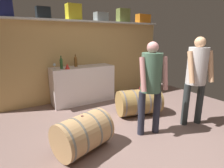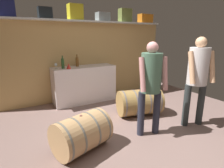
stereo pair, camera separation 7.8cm
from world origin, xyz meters
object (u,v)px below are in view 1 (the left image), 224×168
(wine_bottle_amber, at_px, (76,61))
(wine_barrel_far, at_px, (83,133))
(tasting_cup, at_px, (141,88))
(wine_barrel_near, at_px, (139,102))
(toolcase_navy, at_px, (3,8))
(work_cabinet, at_px, (83,84))
(winemaker_pouring, at_px, (197,73))
(wine_bottle_green, at_px, (61,63))
(toolcase_orange, at_px, (143,19))
(visitor_tasting, at_px, (151,80))
(red_funnel, at_px, (67,66))
(toolcase_olive, at_px, (123,16))
(toolcase_grey, at_px, (101,17))
(toolcase_yellow, at_px, (73,12))
(wine_glass, at_px, (54,65))
(toolcase_black, at_px, (43,13))

(wine_bottle_amber, relative_size, wine_barrel_far, 0.32)
(wine_barrel_far, xyz_separation_m, tasting_cup, (1.58, 0.61, 0.31))
(tasting_cup, bearing_deg, wine_barrel_near, 180.00)
(toolcase_navy, xyz_separation_m, work_cabinet, (1.54, -0.17, -1.73))
(toolcase_navy, distance_m, winemaker_pouring, 3.92)
(wine_bottle_green, bearing_deg, toolcase_orange, 5.51)
(work_cabinet, relative_size, visitor_tasting, 0.99)
(tasting_cup, bearing_deg, red_funnel, 135.53)
(toolcase_olive, xyz_separation_m, wine_barrel_near, (-0.58, -1.53, -1.92))
(toolcase_orange, bearing_deg, toolcase_grey, 176.45)
(toolcase_yellow, height_order, red_funnel, toolcase_yellow)
(wine_glass, xyz_separation_m, tasting_cup, (1.47, -1.33, -0.43))
(toolcase_black, relative_size, wine_barrel_far, 0.32)
(wine_barrel_near, bearing_deg, tasting_cup, 13.98)
(toolcase_yellow, xyz_separation_m, wine_barrel_near, (0.83, -1.53, -1.92))
(wine_bottle_green, height_order, wine_glass, wine_bottle_green)
(wine_barrel_near, bearing_deg, work_cabinet, 132.61)
(work_cabinet, height_order, wine_barrel_far, work_cabinet)
(work_cabinet, bearing_deg, toolcase_navy, 173.56)
(winemaker_pouring, bearing_deg, toolcase_orange, -87.77)
(wine_bottle_amber, height_order, wine_bottle_green, wine_bottle_green)
(winemaker_pouring, bearing_deg, wine_bottle_amber, -38.81)
(red_funnel, distance_m, tasting_cup, 1.74)
(wine_bottle_green, xyz_separation_m, wine_glass, (-0.15, 0.05, -0.04))
(toolcase_grey, distance_m, wine_bottle_green, 1.61)
(toolcase_black, height_order, red_funnel, toolcase_black)
(toolcase_orange, bearing_deg, work_cabinet, -178.67)
(red_funnel, distance_m, wine_barrel_near, 1.81)
(toolcase_grey, distance_m, tasting_cup, 2.18)
(toolcase_black, xyz_separation_m, toolcase_yellow, (0.69, 0.00, 0.06))
(wine_bottle_green, bearing_deg, work_cabinet, 7.88)
(red_funnel, bearing_deg, toolcase_grey, 17.65)
(wine_bottle_green, xyz_separation_m, wine_barrel_far, (-0.26, -1.89, -0.78))
(toolcase_black, xyz_separation_m, wine_glass, (0.11, -0.19, -1.13))
(wine_barrel_far, height_order, winemaker_pouring, winemaker_pouring)
(wine_bottle_green, height_order, red_funnel, wine_bottle_green)
(wine_glass, relative_size, tasting_cup, 2.14)
(wine_barrel_far, bearing_deg, wine_barrel_near, 3.81)
(toolcase_orange, relative_size, wine_barrel_near, 0.43)
(work_cabinet, relative_size, red_funnel, 12.29)
(wine_barrel_near, xyz_separation_m, visitor_tasting, (-0.36, -0.73, 0.69))
(toolcase_olive, height_order, visitor_tasting, toolcase_olive)
(wine_bottle_amber, xyz_separation_m, wine_bottle_green, (-0.39, -0.14, 0.00))
(wine_glass, bearing_deg, toolcase_grey, 8.32)
(toolcase_navy, xyz_separation_m, toolcase_olive, (2.86, 0.00, 0.01))
(toolcase_black, distance_m, wine_barrel_far, 2.84)
(toolcase_black, bearing_deg, toolcase_yellow, -3.77)
(wine_bottle_green, distance_m, wine_barrel_near, 1.96)
(wine_bottle_green, distance_m, winemaker_pouring, 2.85)
(toolcase_yellow, bearing_deg, toolcase_olive, -1.20)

